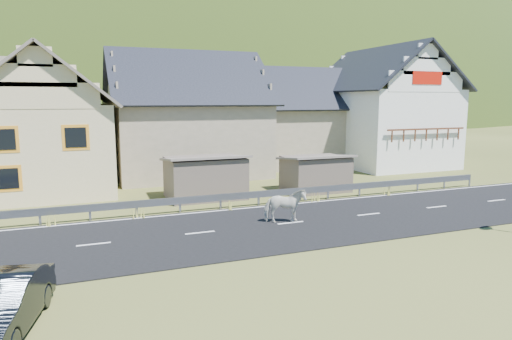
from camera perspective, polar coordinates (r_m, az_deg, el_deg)
name	(u,v)px	position (r m, az deg, el deg)	size (l,w,h in m)	color
ground	(290,224)	(19.80, 4.33, -6.72)	(160.00, 160.00, 0.00)	#41461D
road	(290,223)	(19.79, 4.33, -6.66)	(60.00, 7.00, 0.04)	black
lane_markings	(290,223)	(19.79, 4.33, -6.59)	(60.00, 6.60, 0.01)	silver
guardrail	(259,195)	(22.94, 0.33, -3.09)	(28.10, 0.09, 0.75)	#93969B
shed_left	(205,178)	(24.84, -6.38, -0.96)	(4.30, 3.30, 2.40)	#6F5E52
shed_right	(315,174)	(26.83, 7.43, -0.47)	(3.80, 2.90, 2.20)	#6F5E52
house_cream	(45,116)	(29.21, -24.90, 6.16)	(7.80, 9.80, 8.30)	beige
house_stone_a	(186,109)	(32.99, -8.71, 7.56)	(10.80, 9.80, 8.90)	tan
house_stone_b	(299,112)	(38.32, 5.46, 7.18)	(9.80, 8.80, 8.10)	tan
house_white	(382,102)	(38.94, 15.50, 8.15)	(8.80, 10.80, 9.70)	white
mountain	(112,161)	(199.21, -17.52, 1.09)	(440.00, 280.00, 260.00)	#253512
horse	(285,206)	(19.63, 3.61, -4.48)	(1.77, 0.80, 1.49)	silver
car	(1,306)	(12.28, -29.29, -14.57)	(1.37, 3.93, 1.30)	black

